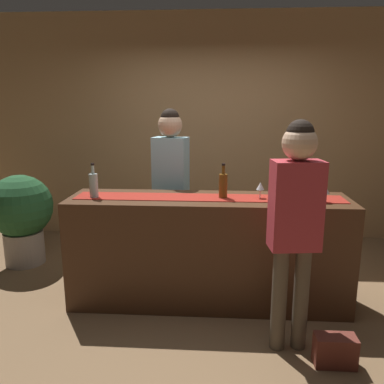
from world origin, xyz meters
TOP-DOWN VIEW (x-y plane):
  - ground_plane at (0.00, 0.00)m, footprint 10.00×10.00m
  - back_wall at (0.00, 1.90)m, footprint 6.00×0.12m
  - bar_counter at (0.00, 0.00)m, footprint 2.44×0.60m
  - counter_runner_cloth at (0.00, 0.00)m, footprint 2.32×0.28m
  - wine_bottle_amber at (0.12, -0.00)m, footprint 0.07×0.07m
  - wine_bottle_clear at (-0.99, -0.06)m, footprint 0.07×0.07m
  - wine_bottle_green at (0.73, 0.01)m, footprint 0.07×0.07m
  - wine_glass_near_customer at (0.44, -0.00)m, footprint 0.07×0.07m
  - wine_glass_mid_counter at (0.96, -0.10)m, footprint 0.07×0.07m
  - bartender at (-0.40, 0.58)m, footprint 0.38×0.27m
  - customer_sipping at (0.61, -0.66)m, footprint 0.36×0.24m
  - potted_plant_tall at (-2.09, 0.73)m, footprint 0.69×0.69m
  - handbag at (0.90, -0.85)m, footprint 0.28×0.14m

SIDE VIEW (x-z plane):
  - ground_plane at x=0.00m, z-range 0.00..0.00m
  - handbag at x=0.90m, z-range 0.00..0.22m
  - bar_counter at x=0.00m, z-range 0.00..0.97m
  - potted_plant_tall at x=-2.09m, z-range 0.08..1.09m
  - counter_runner_cloth at x=0.00m, z-range 0.97..0.98m
  - customer_sipping at x=0.61m, z-range 0.19..1.87m
  - bartender at x=-0.40m, z-range 0.21..1.94m
  - wine_glass_near_customer at x=0.44m, z-range 1.01..1.15m
  - wine_glass_mid_counter at x=0.96m, z-range 1.01..1.15m
  - wine_bottle_amber at x=0.12m, z-range 0.93..1.24m
  - wine_bottle_clear at x=-0.99m, z-range 0.93..1.24m
  - wine_bottle_green at x=0.73m, z-range 0.93..1.24m
  - back_wall at x=0.00m, z-range 0.00..2.90m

